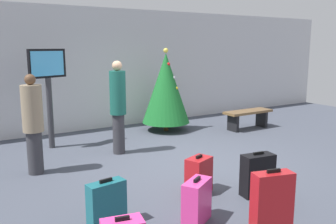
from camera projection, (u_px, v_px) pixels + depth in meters
The scene contains 12 objects.
ground_plane at pixel (187, 162), 6.62m from camera, with size 16.00×16.00×0.00m, color #424754.
back_wall at pixel (108, 69), 9.35m from camera, with size 16.00×0.20×3.06m, color silver.
holiday_tree at pixel (166, 88), 8.95m from camera, with size 1.19×1.19×2.06m.
flight_info_kiosk at pixel (48, 80), 7.33m from camera, with size 0.80×0.35×2.05m.
waiting_bench at pixel (248, 115), 9.25m from camera, with size 1.34×0.44×0.48m.
traveller_0 at pixel (118, 105), 7.02m from camera, with size 0.36×0.36×1.83m.
traveller_1 at pixel (33, 122), 5.90m from camera, with size 0.41×0.41×1.67m.
suitcase_1 at pixel (258, 175), 5.12m from camera, with size 0.49×0.29×0.64m.
suitcase_2 at pixel (199, 175), 5.22m from camera, with size 0.45×0.37×0.56m.
suitcase_3 at pixel (107, 204), 4.24m from camera, with size 0.47×0.24×0.59m.
suitcase_5 at pixel (272, 208), 3.86m from camera, with size 0.47×0.29×0.83m.
suitcase_6 at pixel (197, 202), 4.33m from camera, with size 0.49×0.41×0.57m.
Camera 1 is at (-3.66, -5.20, 2.11)m, focal length 38.49 mm.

